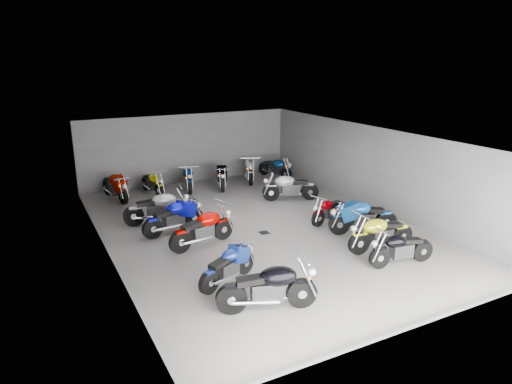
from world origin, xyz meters
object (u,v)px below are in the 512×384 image
at_px(motorcycle_left_f, 158,208).
at_px(motorcycle_back_c, 188,178).
at_px(motorcycle_right_c, 362,217).
at_px(motorcycle_back_e, 249,169).
at_px(motorcycle_left_a, 269,288).
at_px(drain_grate, 264,233).
at_px(motorcycle_left_b, 228,266).
at_px(motorcycle_right_a, 401,248).
at_px(motorcycle_right_d, 330,210).
at_px(motorcycle_back_f, 276,168).
at_px(motorcycle_back_d, 221,176).
at_px(motorcycle_back_a, 115,186).
at_px(motorcycle_right_b, 380,233).
at_px(motorcycle_left_e, 174,217).
at_px(motorcycle_right_f, 290,187).
at_px(motorcycle_back_b, 153,183).
at_px(motorcycle_left_d, 203,229).

relative_size(motorcycle_left_f, motorcycle_back_c, 1.08).
bearing_deg(motorcycle_right_c, motorcycle_back_e, 19.91).
bearing_deg(motorcycle_left_a, motorcycle_left_f, -156.68).
distance_m(drain_grate, motorcycle_left_b, 3.72).
distance_m(motorcycle_right_a, motorcycle_back_c, 10.54).
xyz_separation_m(motorcycle_right_d, motorcycle_back_c, (-3.07, 6.39, 0.07)).
bearing_deg(motorcycle_right_a, motorcycle_back_e, 6.50).
bearing_deg(drain_grate, motorcycle_back_f, 57.18).
xyz_separation_m(motorcycle_back_d, motorcycle_back_e, (1.66, 0.44, 0.02)).
distance_m(motorcycle_right_a, motorcycle_right_d, 3.80).
height_order(motorcycle_back_a, motorcycle_back_e, motorcycle_back_e).
xyz_separation_m(motorcycle_left_a, motorcycle_right_c, (5.16, 2.82, -0.01)).
bearing_deg(motorcycle_left_a, motorcycle_right_b, 125.21).
relative_size(motorcycle_left_e, motorcycle_right_f, 1.02).
height_order(motorcycle_right_a, motorcycle_back_c, motorcycle_back_c).
xyz_separation_m(motorcycle_back_b, motorcycle_back_f, (6.10, -0.03, 0.01)).
bearing_deg(motorcycle_left_b, motorcycle_back_f, 119.36).
xyz_separation_m(drain_grate, motorcycle_right_c, (2.89, -1.53, 0.56)).
height_order(motorcycle_right_d, motorcycle_back_c, motorcycle_back_c).
height_order(drain_grate, motorcycle_back_b, motorcycle_back_b).
xyz_separation_m(motorcycle_right_c, motorcycle_back_a, (-6.58, 7.70, -0.00)).
distance_m(motorcycle_left_b, motorcycle_left_f, 5.26).
bearing_deg(motorcycle_left_e, motorcycle_right_d, 60.48).
xyz_separation_m(motorcycle_right_b, motorcycle_right_c, (0.45, 1.38, 0.02)).
height_order(motorcycle_left_b, motorcycle_left_f, motorcycle_left_f).
bearing_deg(motorcycle_back_c, motorcycle_back_a, 15.26).
xyz_separation_m(motorcycle_left_f, motorcycle_back_d, (3.84, 3.27, -0.02)).
bearing_deg(motorcycle_left_e, motorcycle_back_d, 127.91).
bearing_deg(motorcycle_right_a, motorcycle_left_e, 51.00).
bearing_deg(motorcycle_left_b, motorcycle_right_b, 63.16).
height_order(motorcycle_back_a, motorcycle_back_d, motorcycle_back_a).
relative_size(motorcycle_back_e, motorcycle_back_f, 1.08).
height_order(drain_grate, motorcycle_back_e, motorcycle_back_e).
xyz_separation_m(motorcycle_left_d, motorcycle_right_b, (4.66, -2.84, -0.01)).
xyz_separation_m(motorcycle_left_e, motorcycle_back_c, (2.17, 4.81, -0.01)).
bearing_deg(motorcycle_left_a, motorcycle_right_c, 136.82).
distance_m(motorcycle_right_b, motorcycle_back_c, 9.59).
relative_size(motorcycle_left_b, motorcycle_back_b, 0.91).
height_order(motorcycle_right_c, motorcycle_back_f, motorcycle_right_c).
height_order(motorcycle_left_d, motorcycle_right_c, motorcycle_right_c).
height_order(motorcycle_right_a, motorcycle_right_b, motorcycle_right_b).
bearing_deg(motorcycle_back_e, motorcycle_back_a, 24.21).
bearing_deg(motorcycle_left_f, motorcycle_right_a, 47.73).
bearing_deg(motorcycle_right_b, motorcycle_left_d, 62.95).
height_order(motorcycle_right_b, motorcycle_back_f, motorcycle_right_b).
bearing_deg(motorcycle_right_d, motorcycle_left_b, 100.82).
distance_m(motorcycle_left_f, motorcycle_right_f, 5.58).
distance_m(motorcycle_back_a, motorcycle_back_b, 1.60).
xyz_separation_m(motorcycle_right_b, motorcycle_back_d, (-1.49, 8.74, 0.00)).
bearing_deg(drain_grate, motorcycle_right_f, 45.54).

